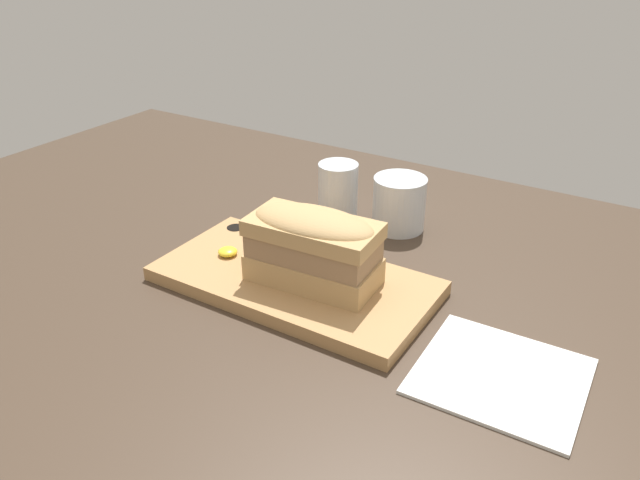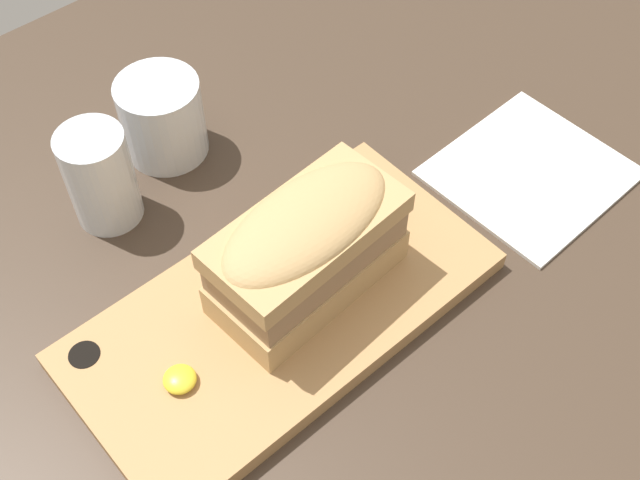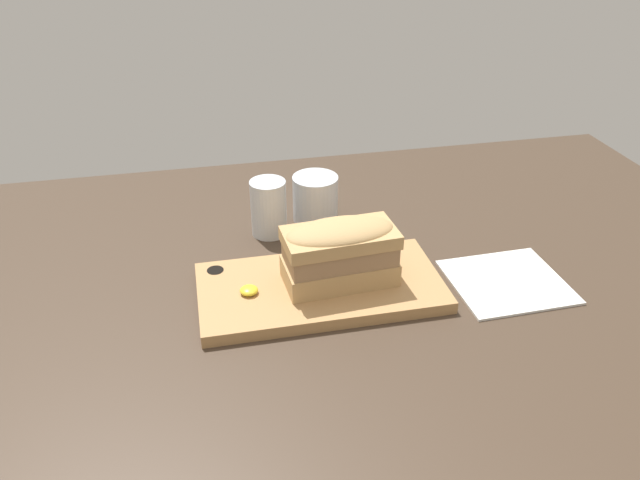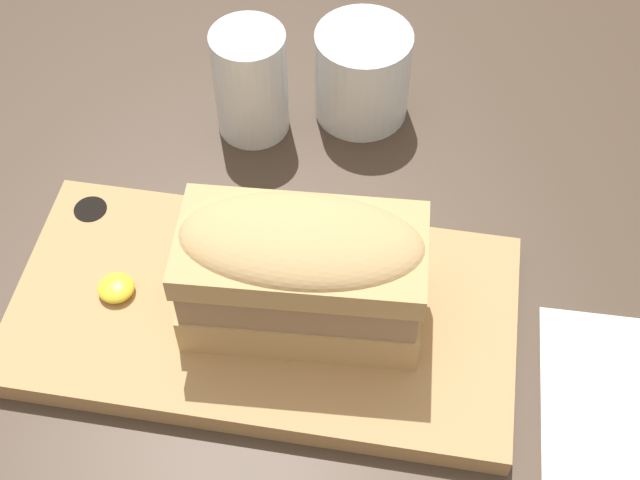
# 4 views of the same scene
# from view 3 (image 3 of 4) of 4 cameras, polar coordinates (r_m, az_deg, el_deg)

# --- Properties ---
(dining_table) EXTENTS (1.54, 1.12, 0.02)m
(dining_table) POSITION_cam_3_polar(r_m,az_deg,el_deg) (0.90, 0.81, -7.45)
(dining_table) COLOR #423326
(dining_table) RESTS_ON ground
(serving_board) EXTENTS (0.36, 0.18, 0.02)m
(serving_board) POSITION_cam_3_polar(r_m,az_deg,el_deg) (0.93, 0.24, -4.34)
(serving_board) COLOR tan
(serving_board) RESTS_ON dining_table
(sandwich) EXTENTS (0.17, 0.09, 0.10)m
(sandwich) POSITION_cam_3_polar(r_m,az_deg,el_deg) (0.91, 1.83, -0.93)
(sandwich) COLOR tan
(sandwich) RESTS_ON serving_board
(mustard_dollop) EXTENTS (0.03, 0.03, 0.01)m
(mustard_dollop) POSITION_cam_3_polar(r_m,az_deg,el_deg) (0.91, -6.51, -4.59)
(mustard_dollop) COLOR yellow
(mustard_dollop) RESTS_ON serving_board
(water_glass) EXTENTS (0.06, 0.06, 0.10)m
(water_glass) POSITION_cam_3_polar(r_m,az_deg,el_deg) (1.07, -4.71, 2.65)
(water_glass) COLOR silver
(water_glass) RESTS_ON dining_table
(wine_glass) EXTENTS (0.08, 0.08, 0.08)m
(wine_glass) POSITION_cam_3_polar(r_m,az_deg,el_deg) (1.12, -0.43, 3.62)
(wine_glass) COLOR silver
(wine_glass) RESTS_ON dining_table
(napkin) EXTENTS (0.17, 0.16, 0.00)m
(napkin) POSITION_cam_3_polar(r_m,az_deg,el_deg) (1.00, 16.71, -3.68)
(napkin) COLOR white
(napkin) RESTS_ON dining_table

